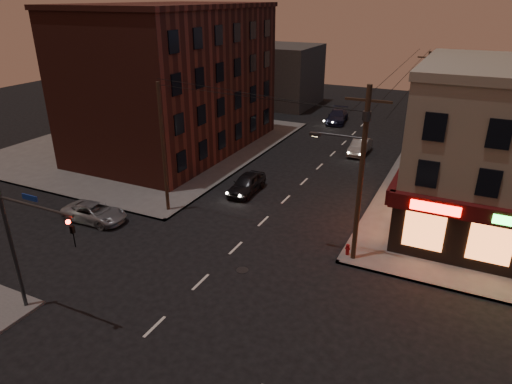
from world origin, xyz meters
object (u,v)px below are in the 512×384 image
Objects in this scene: sedan_far at (337,116)px; fire_hydrant at (348,249)px; sedan_mid at (360,147)px; sedan_near at (247,184)px; suv_cross at (94,213)px.

fire_hydrant is (9.50, -29.80, -0.22)m from sedan_far.
sedan_far is 7.38× the size of fire_hydrant.
sedan_far is at bearing 117.06° from sedan_mid.
sedan_mid is (5.57, 13.25, -0.03)m from sedan_near.
sedan_far is (0.15, 23.87, 0.02)m from sedan_near.
sedan_mid is 0.82× the size of sedan_far.
sedan_far is (7.27, 32.76, 0.13)m from suv_cross.
suv_cross is at bearing -109.90° from sedan_far.
sedan_mid is at bearing -32.30° from suv_cross.
suv_cross is 6.43× the size of fire_hydrant.
sedan_far reaches higher than sedan_mid.
sedan_near is 23.87m from sedan_far.
sedan_far is at bearing -15.00° from suv_cross.
sedan_mid is 6.08× the size of fire_hydrant.
sedan_near is 0.83× the size of sedan_far.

